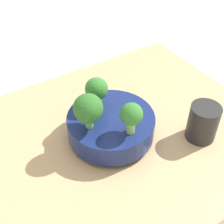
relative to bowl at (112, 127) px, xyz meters
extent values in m
plane|color=beige|center=(0.00, 0.00, -0.07)|extent=(6.00, 6.00, 0.00)
cube|color=tan|center=(0.00, 0.00, -0.06)|extent=(0.84, 0.65, 0.03)
cylinder|color=navy|center=(0.00, 0.00, -0.03)|extent=(0.10, 0.10, 0.01)
cylinder|color=navy|center=(0.00, 0.00, 0.00)|extent=(0.22, 0.22, 0.06)
cylinder|color=#7AB256|center=(-0.01, 0.06, 0.05)|extent=(0.02, 0.02, 0.04)
sphere|color=#2D6B28|center=(-0.01, 0.06, 0.09)|extent=(0.05, 0.05, 0.05)
cylinder|color=#6BA34C|center=(0.06, 0.00, 0.05)|extent=(0.02, 0.02, 0.03)
sphere|color=#286023|center=(0.06, 0.00, 0.09)|extent=(0.07, 0.07, 0.07)
cylinder|color=#6BA34C|center=(0.01, -0.06, 0.05)|extent=(0.02, 0.02, 0.03)
sphere|color=#2D6B28|center=(0.01, -0.06, 0.08)|extent=(0.06, 0.06, 0.06)
cylinder|color=black|center=(-0.20, 0.12, 0.01)|extent=(0.08, 0.08, 0.10)
camera|label=1|loc=(0.30, 0.48, 0.56)|focal=50.00mm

